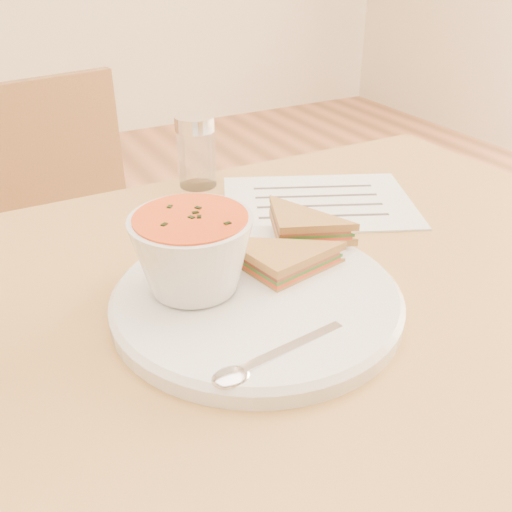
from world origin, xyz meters
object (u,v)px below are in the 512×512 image
plate (257,300)px  condiment_shaker (196,151)px  chair_far (92,283)px  dining_table (278,490)px  soup_bowl (193,256)px

plate → condiment_shaker: size_ratio=2.80×
chair_far → dining_table: bearing=88.5°
dining_table → chair_far: size_ratio=1.20×
dining_table → plate: 0.39m
soup_bowl → condiment_shaker: bearing=65.9°
chair_far → soup_bowl: (-0.00, -0.64, 0.39)m
plate → soup_bowl: size_ratio=2.45×
plate → condiment_shaker: (0.08, 0.34, 0.05)m
chair_far → soup_bowl: size_ratio=6.53×
chair_far → soup_bowl: bearing=78.6°
dining_table → chair_far: (-0.11, 0.64, 0.04)m
chair_far → condiment_shaker: bearing=100.9°
dining_table → plate: plate is taller
chair_far → plate: 0.76m
dining_table → plate: (-0.05, -0.03, 0.38)m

